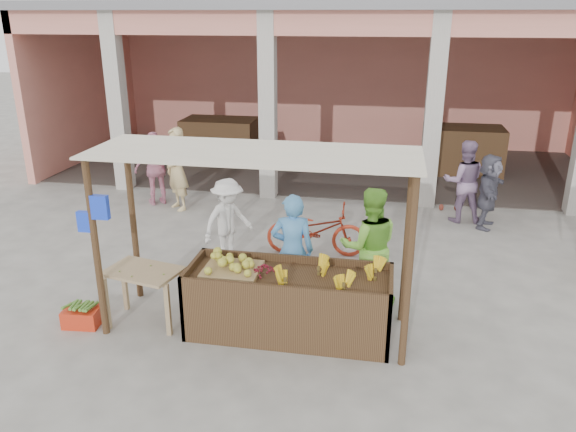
% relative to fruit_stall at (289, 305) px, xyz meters
% --- Properties ---
extents(ground, '(60.00, 60.00, 0.00)m').
position_rel_fruit_stall_xyz_m(ground, '(-0.50, 0.00, -0.40)').
color(ground, slate).
rests_on(ground, ground).
extents(market_building, '(14.40, 6.40, 4.20)m').
position_rel_fruit_stall_xyz_m(market_building, '(-0.45, 8.93, 2.30)').
color(market_building, '#EC8E7B').
rests_on(market_building, ground).
extents(fruit_stall, '(2.60, 0.95, 0.80)m').
position_rel_fruit_stall_xyz_m(fruit_stall, '(0.00, 0.00, 0.00)').
color(fruit_stall, '#503820').
rests_on(fruit_stall, ground).
extents(stall_awning, '(4.09, 1.35, 2.39)m').
position_rel_fruit_stall_xyz_m(stall_awning, '(-0.51, 0.06, 1.58)').
color(stall_awning, '#503820').
rests_on(stall_awning, ground).
extents(banana_heap, '(1.22, 0.67, 0.22)m').
position_rel_fruit_stall_xyz_m(banana_heap, '(0.51, -0.04, 0.51)').
color(banana_heap, yellow).
rests_on(banana_heap, fruit_stall).
extents(melon_tray, '(0.72, 0.63, 0.19)m').
position_rel_fruit_stall_xyz_m(melon_tray, '(-0.75, 0.01, 0.49)').
color(melon_tray, '#9F8252').
rests_on(melon_tray, fruit_stall).
extents(berry_heap, '(0.40, 0.32, 0.13)m').
position_rel_fruit_stall_xyz_m(berry_heap, '(-0.33, 0.03, 0.46)').
color(berry_heap, maroon).
rests_on(berry_heap, fruit_stall).
extents(side_table, '(1.06, 0.82, 0.77)m').
position_rel_fruit_stall_xyz_m(side_table, '(-1.94, -0.08, 0.23)').
color(side_table, tan).
rests_on(side_table, ground).
extents(papaya_pile, '(0.76, 0.44, 0.22)m').
position_rel_fruit_stall_xyz_m(papaya_pile, '(-1.94, -0.08, 0.48)').
color(papaya_pile, '#4B822A').
rests_on(papaya_pile, side_table).
extents(red_crate, '(0.50, 0.38, 0.24)m').
position_rel_fruit_stall_xyz_m(red_crate, '(-2.75, -0.32, -0.28)').
color(red_crate, red).
rests_on(red_crate, ground).
extents(plantain_bundle, '(0.35, 0.24, 0.07)m').
position_rel_fruit_stall_xyz_m(plantain_bundle, '(-2.75, -0.32, -0.12)').
color(plantain_bundle, '#568A32').
rests_on(plantain_bundle, red_crate).
extents(produce_sacks, '(0.71, 0.44, 0.54)m').
position_rel_fruit_stall_xyz_m(produce_sacks, '(2.46, 5.35, -0.13)').
color(produce_sacks, maroon).
rests_on(produce_sacks, ground).
extents(vendor_blue, '(0.72, 0.57, 1.76)m').
position_rel_fruit_stall_xyz_m(vendor_blue, '(-0.09, 0.77, 0.48)').
color(vendor_blue, '#529CE1').
rests_on(vendor_blue, ground).
extents(vendor_green, '(0.95, 0.66, 1.82)m').
position_rel_fruit_stall_xyz_m(vendor_green, '(0.96, 1.03, 0.51)').
color(vendor_green, '#79C73D').
rests_on(vendor_green, ground).
extents(motorcycle, '(0.71, 1.82, 0.93)m').
position_rel_fruit_stall_xyz_m(motorcycle, '(0.00, 2.57, 0.07)').
color(motorcycle, '#A02E19').
rests_on(motorcycle, ground).
extents(shopper_a, '(1.02, 1.09, 1.56)m').
position_rel_fruit_stall_xyz_m(shopper_a, '(-1.39, 2.01, 0.38)').
color(shopper_a, silver).
rests_on(shopper_a, ground).
extents(shopper_b, '(1.12, 1.02, 1.70)m').
position_rel_fruit_stall_xyz_m(shopper_b, '(-3.76, 4.67, 0.45)').
color(shopper_b, pink).
rests_on(shopper_b, ground).
extents(shopper_d, '(0.93, 1.52, 1.53)m').
position_rel_fruit_stall_xyz_m(shopper_d, '(3.07, 4.49, 0.37)').
color(shopper_d, '#535161').
rests_on(shopper_d, ground).
extents(shopper_e, '(0.85, 0.83, 1.82)m').
position_rel_fruit_stall_xyz_m(shopper_e, '(-3.19, 4.43, 0.51)').
color(shopper_e, '#D4B87B').
rests_on(shopper_e, ground).
extents(shopper_f, '(0.92, 0.58, 1.80)m').
position_rel_fruit_stall_xyz_m(shopper_f, '(2.63, 4.76, 0.50)').
color(shopper_f, gray).
rests_on(shopper_f, ground).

